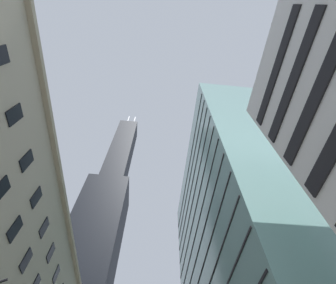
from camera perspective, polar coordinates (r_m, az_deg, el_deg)
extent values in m
cube|color=#9E937A|center=(46.00, -22.16, -22.71)|extent=(0.70, 71.87, 0.60)
cube|color=black|center=(24.57, -35.55, -9.38)|extent=(0.14, 1.40, 2.20)
cube|color=black|center=(27.88, -33.19, -17.27)|extent=(0.14, 1.40, 2.20)
cube|color=black|center=(31.63, -31.23, -23.37)|extent=(0.14, 1.40, 2.20)
cube|color=black|center=(24.96, -33.24, 5.57)|extent=(0.14, 1.40, 2.20)
cube|color=black|center=(27.32, -31.14, -3.88)|extent=(0.14, 1.40, 2.20)
cube|color=black|center=(30.33, -29.38, -11.64)|extent=(0.14, 1.40, 2.20)
cube|color=black|center=(33.81, -27.90, -17.90)|extent=(0.14, 1.40, 2.20)
cube|color=black|center=(37.64, -26.62, -22.93)|extent=(0.14, 1.40, 2.20)
cube|color=black|center=(41.72, -25.52, -26.99)|extent=(0.14, 1.40, 2.20)
cube|color=black|center=(105.71, -17.19, -20.92)|extent=(19.26, 19.26, 53.32)
cube|color=black|center=(148.86, -11.32, -2.68)|extent=(12.38, 12.38, 66.65)
cylinder|color=silver|center=(186.22, -9.82, 4.77)|extent=(1.20, 1.20, 19.99)
cylinder|color=silver|center=(185.66, -8.30, 4.66)|extent=(1.20, 1.20, 19.99)
cube|color=black|center=(16.61, 32.27, 9.31)|extent=(0.16, 9.39, 1.10)
cube|color=black|center=(19.09, 28.03, 12.79)|extent=(0.16, 9.39, 1.10)
cube|color=black|center=(21.71, 24.72, 15.40)|extent=(0.16, 9.39, 1.10)
cube|color=gray|center=(50.64, 16.49, -23.97)|extent=(15.46, 45.60, 58.50)
cube|color=black|center=(45.82, 7.79, -29.58)|extent=(0.12, 44.60, 0.24)
cube|color=black|center=(47.90, 7.17, -25.43)|extent=(0.12, 44.60, 0.24)
cube|color=black|center=(50.20, 6.64, -21.65)|extent=(0.12, 44.60, 0.24)
cube|color=black|center=(52.71, 6.19, -18.20)|extent=(0.12, 44.60, 0.24)
cube|color=black|center=(55.39, 5.79, -15.08)|extent=(0.12, 44.60, 0.24)
cube|color=black|center=(58.23, 5.44, -12.25)|extent=(0.12, 44.60, 0.24)
cube|color=black|center=(61.20, 5.13, -9.69)|extent=(0.12, 44.60, 0.24)
cube|color=black|center=(64.27, 4.86, -7.38)|extent=(0.12, 44.60, 0.24)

